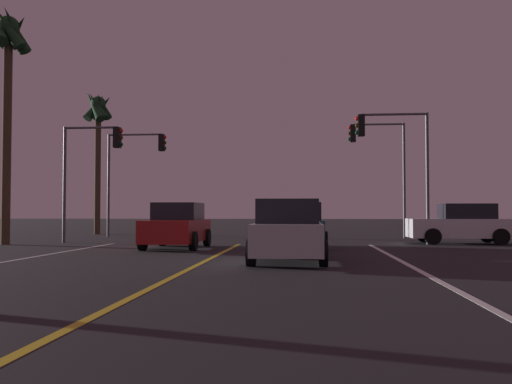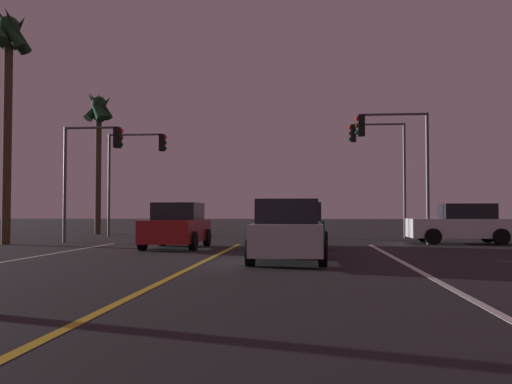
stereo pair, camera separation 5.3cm
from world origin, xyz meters
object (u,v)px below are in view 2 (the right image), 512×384
at_px(car_lead_same_lane, 288,232).
at_px(traffic_light_far_right, 379,154).
at_px(traffic_light_near_right, 393,147).
at_px(palm_tree_left_far, 98,119).
at_px(car_oncoming, 177,226).
at_px(car_ahead_far, 299,226).
at_px(traffic_light_far_left, 136,160).
at_px(palm_tree_left_mid, 9,56).
at_px(car_crossing_side, 462,224).
at_px(traffic_light_near_left, 93,156).

distance_m(car_lead_same_lane, traffic_light_far_right, 14.99).
xyz_separation_m(traffic_light_near_right, palm_tree_left_far, (-16.08, 8.65, 2.83)).
distance_m(car_lead_same_lane, car_oncoming, 6.82).
distance_m(car_ahead_far, traffic_light_near_right, 5.76).
bearing_deg(car_ahead_far, traffic_light_far_left, 47.03).
bearing_deg(palm_tree_left_far, palm_tree_left_mid, -89.54).
height_order(car_oncoming, palm_tree_left_far, palm_tree_left_far).
xyz_separation_m(car_oncoming, car_crossing_side, (11.40, 3.87, 0.00)).
xyz_separation_m(car_lead_same_lane, traffic_light_near_right, (4.10, 8.45, 3.25)).
bearing_deg(car_crossing_side, traffic_light_near_left, 2.53).
xyz_separation_m(car_ahead_far, traffic_light_near_left, (-9.07, 2.74, 2.97)).
relative_size(car_ahead_far, car_oncoming, 1.00).
distance_m(car_lead_same_lane, traffic_light_near_right, 9.94).
relative_size(car_ahead_far, traffic_light_far_left, 0.77).
relative_size(car_oncoming, traffic_light_far_right, 0.73).
relative_size(car_lead_same_lane, palm_tree_left_mid, 0.44).
bearing_deg(traffic_light_near_right, traffic_light_near_left, -0.00).
relative_size(car_lead_same_lane, traffic_light_far_right, 0.73).
height_order(car_lead_same_lane, car_ahead_far, same).
bearing_deg(car_lead_same_lane, palm_tree_left_far, 35.01).
distance_m(car_ahead_far, traffic_light_far_left, 12.53).
xyz_separation_m(car_lead_same_lane, traffic_light_far_right, (4.21, 13.95, 3.54)).
bearing_deg(car_oncoming, car_lead_same_lane, 39.30).
xyz_separation_m(traffic_light_near_right, traffic_light_far_left, (-12.73, 5.50, 0.05)).
xyz_separation_m(car_lead_same_lane, palm_tree_left_far, (-11.98, 17.10, 6.08)).
height_order(car_lead_same_lane, palm_tree_left_far, palm_tree_left_far).
bearing_deg(car_lead_same_lane, car_oncoming, 39.30).
distance_m(traffic_light_near_right, traffic_light_far_right, 5.51).
relative_size(traffic_light_near_right, traffic_light_near_left, 1.08).
height_order(car_crossing_side, palm_tree_left_mid, palm_tree_left_mid).
relative_size(car_lead_same_lane, traffic_light_far_left, 0.77).
xyz_separation_m(car_crossing_side, traffic_light_near_left, (-15.93, -0.70, 2.97)).
relative_size(traffic_light_near_right, traffic_light_far_left, 0.99).
bearing_deg(car_crossing_side, car_lead_same_lane, 52.29).
height_order(traffic_light_near_left, traffic_light_far_left, traffic_light_far_left).
distance_m(traffic_light_near_right, traffic_light_near_left, 12.96).
xyz_separation_m(car_ahead_far, traffic_light_far_right, (3.99, 8.24, 3.54)).
xyz_separation_m(car_ahead_far, palm_tree_left_mid, (-12.11, 1.10, 7.05)).
relative_size(car_ahead_far, palm_tree_left_mid, 0.44).
height_order(traffic_light_far_right, traffic_light_far_left, traffic_light_far_right).
xyz_separation_m(traffic_light_far_right, traffic_light_far_left, (-12.83, -0.00, -0.24)).
bearing_deg(car_crossing_side, palm_tree_left_mid, 7.04).
bearing_deg(palm_tree_left_far, car_ahead_far, -43.05).
distance_m(car_crossing_side, traffic_light_far_left, 16.75).
bearing_deg(traffic_light_near_right, palm_tree_left_mid, 5.86).
xyz_separation_m(car_lead_same_lane, traffic_light_near_left, (-8.86, 8.45, 2.97)).
xyz_separation_m(traffic_light_far_right, palm_tree_left_mid, (-16.10, -7.14, 3.51)).
bearing_deg(car_lead_same_lane, car_ahead_far, -2.14).
bearing_deg(car_oncoming, car_ahead_far, 95.48).
height_order(car_ahead_far, palm_tree_left_mid, palm_tree_left_mid).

